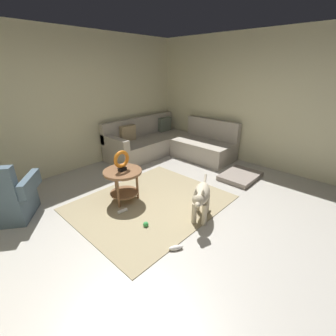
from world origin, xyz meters
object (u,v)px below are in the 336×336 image
object	(u,v)px
armchair	(5,199)
dog	(201,196)
side_table	(123,178)
dog_bed_mat	(240,176)
torus_sculpture	(122,160)
dog_toy_rope	(122,211)
dog_toy_bone	(176,248)
dog_toy_ball	(146,224)
sectional_couch	(168,144)

from	to	relation	value
armchair	dog	world-z (taller)	armchair
side_table	dog_bed_mat	xyz separation A→B (m)	(2.07, -0.99, -0.37)
side_table	torus_sculpture	world-z (taller)	torus_sculpture
side_table	dog_toy_rope	xyz separation A→B (m)	(-0.23, -0.25, -0.39)
dog	dog_toy_rope	xyz separation A→B (m)	(-0.66, 0.95, -0.35)
side_table	dog	distance (m)	1.27
dog_bed_mat	dog_toy_rope	world-z (taller)	dog_bed_mat
dog_bed_mat	dog_toy_bone	xyz separation A→B (m)	(-2.34, -0.36, -0.01)
side_table	dog_toy_ball	xyz separation A→B (m)	(-0.22, -0.76, -0.38)
armchair	dog_toy_bone	size ratio (longest dim) A/B	5.56
dog_bed_mat	dog_toy_rope	xyz separation A→B (m)	(-2.30, 0.74, -0.02)
side_table	dog_toy_rope	world-z (taller)	side_table
torus_sculpture	dog_toy_ball	size ratio (longest dim) A/B	4.30
sectional_couch	dog_toy_bone	size ratio (longest dim) A/B	12.50
dog_toy_bone	sectional_couch	bearing A→B (deg)	44.49
torus_sculpture	dog_bed_mat	size ratio (longest dim) A/B	0.41
armchair	side_table	size ratio (longest dim) A/B	1.67
dog_toy_ball	dog_toy_rope	distance (m)	0.51
dog_bed_mat	dog_toy_ball	distance (m)	2.30
sectional_couch	armchair	xyz separation A→B (m)	(-3.51, -0.14, 0.03)
side_table	dog_bed_mat	world-z (taller)	side_table
side_table	torus_sculpture	size ratio (longest dim) A/B	1.84
torus_sculpture	dog_toy_rope	xyz separation A→B (m)	(-0.23, -0.25, -0.69)
torus_sculpture	dog_toy_bone	xyz separation A→B (m)	(-0.28, -1.35, -0.68)
dog_toy_rope	dog	bearing A→B (deg)	-55.50
armchair	dog	bearing A→B (deg)	-9.96
dog	dog_toy_ball	world-z (taller)	dog
dog_toy_rope	dog_toy_bone	bearing A→B (deg)	-92.10
side_table	torus_sculpture	distance (m)	0.29
dog_toy_ball	dog	bearing A→B (deg)	-34.31
torus_sculpture	dog_toy_ball	world-z (taller)	torus_sculpture
dog	sectional_couch	bearing A→B (deg)	-64.75
sectional_couch	armchair	size ratio (longest dim) A/B	2.25
sectional_couch	dog_toy_bone	distance (m)	3.30
torus_sculpture	dog_toy_bone	world-z (taller)	torus_sculpture
sectional_couch	dog_toy_ball	size ratio (longest dim) A/B	29.68
side_table	dog_toy_bone	world-z (taller)	side_table
side_table	dog_toy_bone	bearing A→B (deg)	-101.51
torus_sculpture	dog	xyz separation A→B (m)	(0.42, -1.20, -0.33)
torus_sculpture	dog_toy_ball	bearing A→B (deg)	-106.48
sectional_couch	dog	world-z (taller)	sectional_couch
dog_toy_ball	side_table	bearing A→B (deg)	73.52
torus_sculpture	dog_toy_rope	bearing A→B (deg)	-133.51
torus_sculpture	dog_toy_rope	world-z (taller)	torus_sculpture
dog_toy_ball	dog_bed_mat	bearing A→B (deg)	-5.65
dog_bed_mat	dog_toy_bone	world-z (taller)	dog_bed_mat
armchair	dog_toy_rope	world-z (taller)	armchair
dog	dog_toy_ball	distance (m)	0.85
dog_toy_ball	dog_toy_rope	xyz separation A→B (m)	(-0.01, 0.51, -0.01)
sectional_couch	torus_sculpture	xyz separation A→B (m)	(-2.07, -0.95, 0.42)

